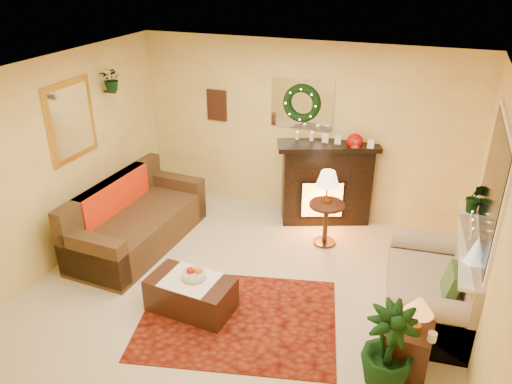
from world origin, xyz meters
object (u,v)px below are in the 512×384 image
(sofa, at_px, (138,217))
(coffee_table, at_px, (191,294))
(fireplace, at_px, (326,187))
(end_table_square, at_px, (408,348))
(loveseat, at_px, (431,282))
(side_table_round, at_px, (326,223))

(sofa, bearing_deg, coffee_table, -35.26)
(fireplace, relative_size, end_table_square, 2.54)
(sofa, xyz_separation_m, fireplace, (2.22, 1.59, 0.12))
(sofa, xyz_separation_m, loveseat, (3.81, -0.13, -0.01))
(loveseat, height_order, side_table_round, loveseat)
(loveseat, height_order, end_table_square, loveseat)
(sofa, distance_m, loveseat, 3.82)
(fireplace, xyz_separation_m, side_table_round, (0.17, -0.66, -0.23))
(sofa, xyz_separation_m, coffee_table, (1.31, -1.00, -0.22))
(coffee_table, bearing_deg, loveseat, 23.68)
(fireplace, bearing_deg, sofa, -165.95)
(side_table_round, xyz_separation_m, coffee_table, (-1.08, -1.93, -0.12))
(sofa, bearing_deg, end_table_square, -14.33)
(sofa, height_order, coffee_table, sofa)
(loveseat, distance_m, end_table_square, 0.98)
(fireplace, relative_size, side_table_round, 2.04)
(sofa, relative_size, side_table_round, 3.40)
(end_table_square, bearing_deg, coffee_table, 178.00)
(loveseat, bearing_deg, coffee_table, -166.24)
(sofa, height_order, side_table_round, sofa)
(side_table_round, distance_m, end_table_square, 2.38)
(end_table_square, bearing_deg, side_table_round, 122.56)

